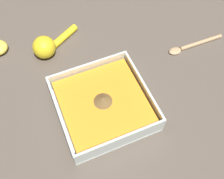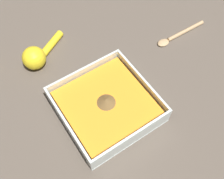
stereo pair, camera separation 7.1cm
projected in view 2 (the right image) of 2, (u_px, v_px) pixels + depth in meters
name	position (u px, v px, depth m)	size (l,w,h in m)	color
ground_plane	(112.00, 112.00, 0.71)	(4.00, 4.00, 0.00)	brown
square_dish	(106.00, 106.00, 0.69)	(0.24, 0.24, 0.06)	silver
lemon_squeezer	(37.00, 56.00, 0.77)	(0.11, 0.16, 0.07)	yellow
wooden_spoon	(178.00, 35.00, 0.85)	(0.03, 0.19, 0.01)	tan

